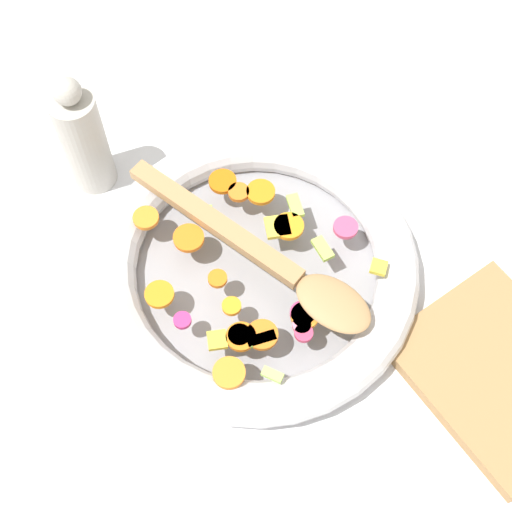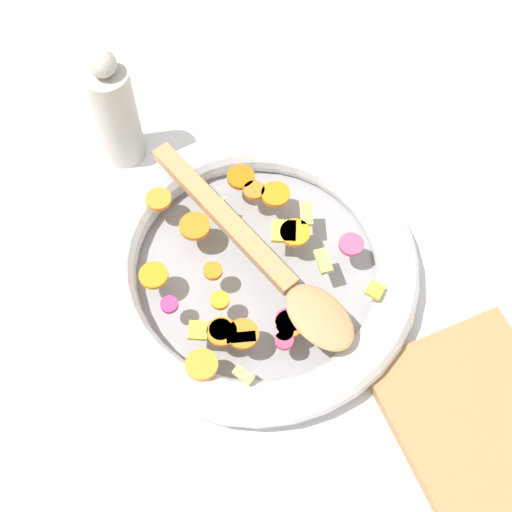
# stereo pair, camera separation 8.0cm
# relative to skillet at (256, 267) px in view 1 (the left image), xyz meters

# --- Properties ---
(ground_plane) EXTENTS (4.00, 4.00, 0.00)m
(ground_plane) POSITION_rel_skillet_xyz_m (0.00, 0.00, -0.02)
(ground_plane) COLOR silver
(skillet) EXTENTS (0.38, 0.38, 0.05)m
(skillet) POSITION_rel_skillet_xyz_m (0.00, 0.00, 0.00)
(skillet) COLOR gray
(skillet) RESTS_ON ground_plane
(chopped_vegetables) EXTENTS (0.27, 0.26, 0.01)m
(chopped_vegetables) POSITION_rel_skillet_xyz_m (-0.02, 0.02, 0.03)
(chopped_vegetables) COLOR orange
(chopped_vegetables) RESTS_ON skillet
(wooden_spoon) EXTENTS (0.33, 0.13, 0.01)m
(wooden_spoon) POSITION_rel_skillet_xyz_m (-0.02, -0.01, 0.04)
(wooden_spoon) COLOR #A87F51
(wooden_spoon) RESTS_ON chopped_vegetables
(pepper_mill) EXTENTS (0.05, 0.05, 0.18)m
(pepper_mill) POSITION_rel_skillet_xyz_m (0.23, 0.09, 0.06)
(pepper_mill) COLOR #B2ADA3
(pepper_mill) RESTS_ON ground_plane
(cutting_board) EXTENTS (0.21, 0.17, 0.02)m
(cutting_board) POSITION_rel_skillet_xyz_m (-0.26, -0.15, -0.01)
(cutting_board) COLOR #9E7547
(cutting_board) RESTS_ON ground_plane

